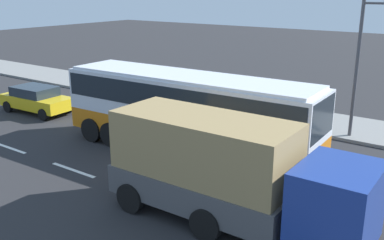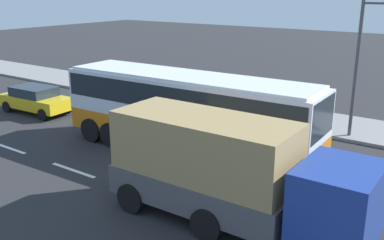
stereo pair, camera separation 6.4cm
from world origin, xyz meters
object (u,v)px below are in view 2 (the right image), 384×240
at_px(car_yellow_taxi, 36,99).
at_px(pedestrian_near_curb, 218,94).
at_px(coach_bus, 187,105).
at_px(cargo_truck, 229,171).
at_px(street_lamp, 361,60).

bearing_deg(car_yellow_taxi, pedestrian_near_curb, 32.60).
relative_size(car_yellow_taxi, pedestrian_near_curb, 2.82).
xyz_separation_m(coach_bus, car_yellow_taxi, (-10.65, 0.17, -1.31)).
bearing_deg(cargo_truck, coach_bus, 136.95).
distance_m(car_yellow_taxi, pedestrian_near_curb, 10.25).
bearing_deg(pedestrian_near_curb, cargo_truck, 102.49).
distance_m(coach_bus, pedestrian_near_curb, 6.64).
height_order(coach_bus, street_lamp, street_lamp).
xyz_separation_m(pedestrian_near_curb, street_lamp, (7.58, -0.21, 2.67)).
relative_size(coach_bus, car_yellow_taxi, 2.60).
bearing_deg(car_yellow_taxi, street_lamp, 16.88).
relative_size(coach_bus, cargo_truck, 1.46).
bearing_deg(cargo_truck, pedestrian_near_curb, 123.07).
distance_m(car_yellow_taxi, street_lamp, 17.17).
distance_m(coach_bus, cargo_truck, 6.05).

